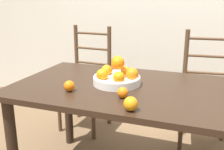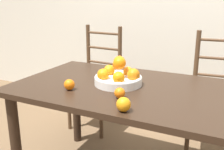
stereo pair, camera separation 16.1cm
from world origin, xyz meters
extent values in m
cube|color=black|center=(0.00, 0.00, 0.72)|extent=(1.58, 0.89, 0.03)
cylinder|color=black|center=(-0.71, -0.36, 0.35)|extent=(0.07, 0.07, 0.70)
cylinder|color=black|center=(-0.71, 0.36, 0.35)|extent=(0.07, 0.07, 0.70)
cylinder|color=white|center=(-0.13, 0.01, 0.76)|extent=(0.31, 0.31, 0.05)
torus|color=white|center=(-0.13, 0.01, 0.79)|extent=(0.31, 0.31, 0.02)
sphere|color=orange|center=(-0.03, 0.02, 0.81)|extent=(0.08, 0.08, 0.08)
sphere|color=orange|center=(-0.11, 0.11, 0.81)|extent=(0.07, 0.07, 0.07)
sphere|color=orange|center=(-0.22, 0.06, 0.81)|extent=(0.07, 0.07, 0.07)
sphere|color=orange|center=(-0.21, -0.06, 0.81)|extent=(0.08, 0.08, 0.08)
sphere|color=orange|center=(-0.09, -0.08, 0.81)|extent=(0.07, 0.07, 0.07)
sphere|color=orange|center=(-0.13, 0.01, 0.88)|extent=(0.08, 0.08, 0.08)
sphere|color=orange|center=(-0.14, 0.05, 0.88)|extent=(0.08, 0.08, 0.08)
sphere|color=orange|center=(-0.14, 0.00, 0.87)|extent=(0.06, 0.06, 0.06)
sphere|color=orange|center=(-0.02, -0.22, 0.77)|extent=(0.06, 0.06, 0.06)
sphere|color=orange|center=(0.07, -0.37, 0.77)|extent=(0.07, 0.07, 0.07)
sphere|color=orange|center=(-0.36, -0.22, 0.77)|extent=(0.07, 0.07, 0.07)
cylinder|color=#513823|center=(-0.91, 0.52, 0.24)|extent=(0.04, 0.04, 0.48)
cylinder|color=#513823|center=(-0.53, 0.50, 0.24)|extent=(0.04, 0.04, 0.48)
cylinder|color=#513823|center=(-0.88, 0.88, 0.51)|extent=(0.04, 0.04, 1.02)
cylinder|color=#513823|center=(-0.50, 0.86, 0.51)|extent=(0.04, 0.04, 1.02)
cube|color=#513823|center=(-0.71, 0.69, 0.49)|extent=(0.45, 0.43, 0.04)
cylinder|color=#513823|center=(-0.69, 0.87, 0.64)|extent=(0.38, 0.05, 0.02)
cylinder|color=#513823|center=(-0.69, 0.87, 0.79)|extent=(0.38, 0.05, 0.02)
cylinder|color=#513823|center=(-0.69, 0.87, 0.95)|extent=(0.38, 0.05, 0.02)
cylinder|color=#513823|center=(0.26, 0.49, 0.24)|extent=(0.04, 0.04, 0.48)
cylinder|color=#513823|center=(0.23, 0.85, 0.51)|extent=(0.04, 0.04, 1.02)
cube|color=#513823|center=(0.44, 0.69, 0.49)|extent=(0.45, 0.43, 0.04)
cylinder|color=#513823|center=(0.42, 0.87, 0.64)|extent=(0.38, 0.06, 0.02)
cylinder|color=#513823|center=(0.42, 0.87, 0.79)|extent=(0.38, 0.06, 0.02)
cylinder|color=#513823|center=(0.42, 0.87, 0.95)|extent=(0.38, 0.06, 0.02)
camera|label=1|loc=(0.39, -1.54, 1.27)|focal=42.00mm
camera|label=2|loc=(0.54, -1.48, 1.27)|focal=42.00mm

